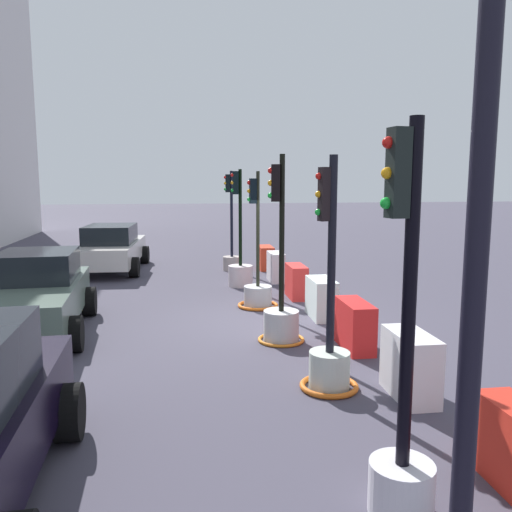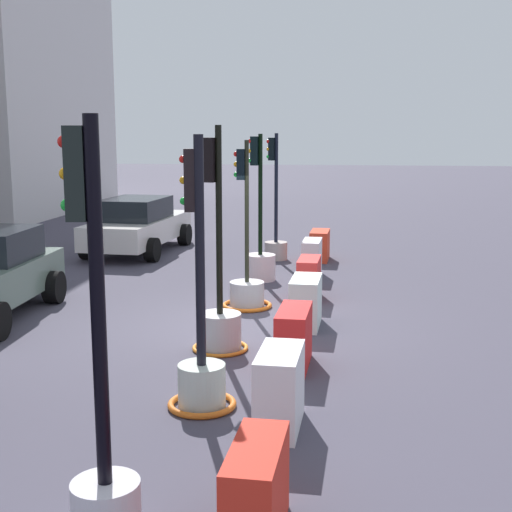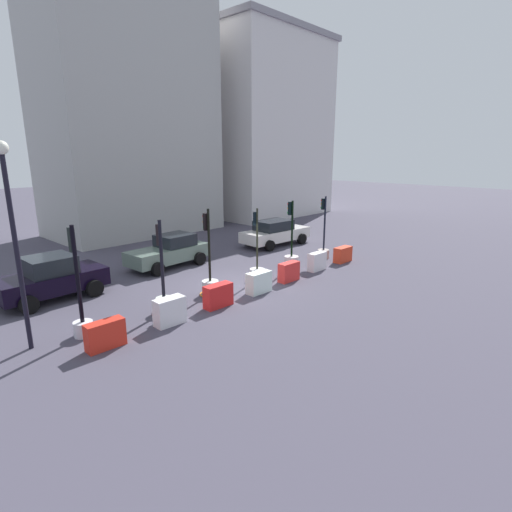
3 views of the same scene
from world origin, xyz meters
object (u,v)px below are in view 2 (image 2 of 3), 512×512
Objects in this scene: traffic_light_5 at (276,236)px; construction_barrier_3 at (306,302)px; construction_barrier_4 at (309,279)px; traffic_light_2 at (219,315)px; traffic_light_4 at (260,255)px; construction_barrier_1 at (279,390)px; construction_barrier_0 at (256,493)px; traffic_light_0 at (102,441)px; traffic_light_1 at (201,363)px; construction_barrier_2 at (294,338)px; construction_barrier_5 at (312,258)px; car_white_van at (138,225)px; construction_barrier_6 at (320,245)px; traffic_light_3 at (247,286)px.

traffic_light_5 reaches higher than construction_barrier_3.
construction_barrier_4 is at bearing -165.50° from traffic_light_5.
construction_barrier_4 is (3.47, -1.17, -0.13)m from traffic_light_2.
construction_barrier_1 is at bearing -171.22° from traffic_light_4.
construction_barrier_0 is at bearing 179.97° from construction_barrier_3.
construction_barrier_1 is at bearing 179.55° from construction_barrier_3.
traffic_light_0 is 1.05× the size of traffic_light_4.
traffic_light_1 is 2.28m from traffic_light_2.
construction_barrier_0 is at bearing -86.15° from traffic_light_0.
traffic_light_1 is 1.92m from construction_barrier_2.
car_white_van reaches higher than construction_barrier_5.
car_white_van is (0.59, 5.05, 0.38)m from construction_barrier_6.
construction_barrier_5 is 0.22× the size of car_white_van.
construction_barrier_1 is at bearing -179.42° from construction_barrier_5.
traffic_light_1 is 2.88m from construction_barrier_0.
construction_barrier_3 reaches higher than construction_barrier_2.
construction_barrier_1 is (-0.46, -0.99, -0.11)m from traffic_light_1.
traffic_light_4 is (5.16, 0.03, 0.02)m from traffic_light_2.
traffic_light_0 reaches higher than construction_barrier_2.
construction_barrier_0 is (-10.12, -1.25, -0.16)m from traffic_light_4.
traffic_light_0 is 3.32× the size of construction_barrier_4.
construction_barrier_2 is at bearing -168.16° from traffic_light_4.
traffic_light_0 reaches higher than traffic_light_4.
traffic_light_1 reaches higher than traffic_light_3.
traffic_light_5 is at bearing -0.18° from traffic_light_3.
traffic_light_5 is at bearing -0.36° from traffic_light_0.
traffic_light_0 is at bearing 164.55° from construction_barrier_2.
construction_barrier_6 is at bearing -2.53° from construction_barrier_5.
traffic_light_5 is 2.36m from construction_barrier_5.
traffic_light_3 is 2.85× the size of construction_barrier_0.
construction_barrier_1 is at bearing -156.49° from traffic_light_2.
traffic_light_5 reaches higher than construction_barrier_0.
traffic_light_4 reaches higher than construction_barrier_3.
traffic_light_0 is 7.72m from traffic_light_3.
construction_barrier_1 is (-7.90, -1.22, -0.12)m from traffic_light_4.
traffic_light_1 is 2.94× the size of construction_barrier_2.
construction_barrier_6 is (10.58, -0.01, -0.06)m from construction_barrier_1.
traffic_light_0 is at bearing 174.54° from construction_barrier_6.
traffic_light_1 is at bearing 20.88° from construction_barrier_0.
traffic_light_3 is 5.13m from traffic_light_5.
construction_barrier_6 is at bearing -24.63° from traffic_light_4.
traffic_light_4 reaches higher than car_white_van.
construction_barrier_4 is at bearing 0.37° from construction_barrier_0.
construction_barrier_0 is (0.08, -1.25, -0.41)m from traffic_light_0.
construction_barrier_3 is (-1.18, -1.19, 0.02)m from traffic_light_3.
traffic_light_4 reaches higher than construction_barrier_1.
car_white_van is (0.64, 3.90, 0.14)m from traffic_light_5.
traffic_light_0 is 1.09× the size of traffic_light_3.
construction_barrier_1 is 0.22× the size of car_white_van.
traffic_light_5 is (7.79, -0.05, 0.08)m from traffic_light_2.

